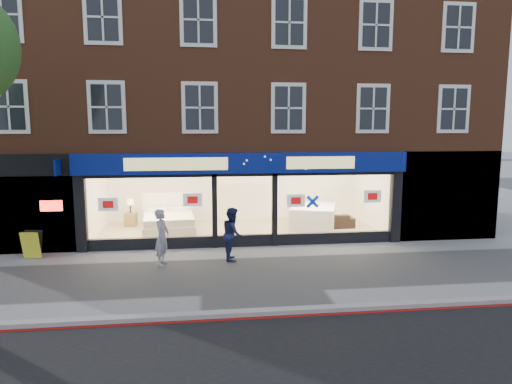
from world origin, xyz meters
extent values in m
plane|color=gray|center=(0.00, 0.00, 0.00)|extent=(120.00, 120.00, 0.00)
cube|color=#8C0A07|center=(0.00, -3.10, 0.01)|extent=(60.00, 0.10, 0.01)
cube|color=gray|center=(0.00, -2.90, 0.06)|extent=(60.00, 0.25, 0.12)
cube|color=tan|center=(0.00, 5.25, 0.05)|extent=(11.00, 4.50, 0.10)
cube|color=brown|center=(0.00, 7.00, 6.65)|extent=(19.00, 8.00, 6.70)
cube|color=navy|center=(0.00, 2.88, 2.95)|extent=(11.40, 0.28, 0.70)
cube|color=black|center=(0.00, 3.08, 0.20)|extent=(11.00, 0.18, 0.40)
cube|color=black|center=(-5.50, 3.05, 1.30)|extent=(0.35, 0.30, 2.60)
cube|color=black|center=(5.50, 3.05, 1.30)|extent=(0.35, 0.30, 2.60)
cube|color=white|center=(-3.25, 3.00, 1.45)|extent=(4.20, 0.02, 2.10)
cube|color=white|center=(3.25, 3.00, 1.45)|extent=(4.20, 0.02, 2.10)
cube|color=white|center=(0.00, 3.25, 1.15)|extent=(1.80, 0.02, 2.10)
cube|color=silver|center=(0.00, 7.50, 1.30)|extent=(11.00, 0.20, 2.60)
cube|color=#FFEAC6|center=(0.00, 5.25, 2.60)|extent=(11.00, 4.50, 0.12)
cube|color=black|center=(-7.60, 3.30, 1.65)|extent=(3.80, 0.60, 3.30)
cube|color=#FF140C|center=(-6.40, 2.95, 1.60)|extent=(0.70, 0.04, 0.35)
cube|color=black|center=(7.50, 3.20, 1.65)|extent=(4.00, 0.40, 3.30)
cube|color=white|center=(-2.77, 5.15, 0.30)|extent=(2.13, 2.44, 0.40)
cube|color=white|center=(-2.77, 5.15, 0.64)|extent=(2.04, 2.34, 0.29)
cube|color=white|center=(-2.87, 6.35, 0.79)|extent=(2.05, 0.29, 1.37)
cube|color=white|center=(-3.26, 5.94, 0.86)|extent=(0.77, 0.43, 0.14)
cube|color=white|center=(-2.41, 6.01, 0.86)|extent=(0.77, 0.43, 0.14)
cube|color=brown|center=(-4.40, 6.50, 0.38)|extent=(0.51, 0.51, 0.55)
cube|color=silver|center=(3.07, 5.45, 0.24)|extent=(2.34, 2.62, 0.29)
cube|color=silver|center=(3.07, 5.45, 0.53)|extent=(2.34, 2.62, 0.29)
cube|color=silver|center=(3.07, 5.45, 0.82)|extent=(2.34, 2.62, 0.29)
imported|color=black|center=(3.70, 5.20, 0.38)|extent=(1.96, 0.82, 0.56)
cube|color=yellow|center=(-6.90, 2.42, 0.45)|extent=(0.63, 0.45, 0.89)
imported|color=#95969C|center=(-2.71, 1.18, 0.86)|extent=(0.57, 0.71, 1.72)
imported|color=#181E44|center=(-0.55, 1.47, 0.84)|extent=(0.67, 0.84, 1.67)
camera|label=1|loc=(-1.57, -12.52, 4.15)|focal=32.00mm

